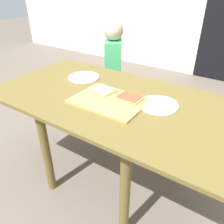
% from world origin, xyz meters
% --- Properties ---
extents(ground_plane, '(16.00, 16.00, 0.00)m').
position_xyz_m(ground_plane, '(0.00, 0.00, 0.00)').
color(ground_plane, '#685C51').
extents(dining_table, '(1.48, 0.81, 0.70)m').
position_xyz_m(dining_table, '(0.00, 0.00, 0.60)').
color(dining_table, brown).
rests_on(dining_table, ground).
extents(cutting_board, '(0.41, 0.30, 0.01)m').
position_xyz_m(cutting_board, '(0.04, -0.06, 0.71)').
color(cutting_board, tan).
rests_on(cutting_board, dining_table).
extents(pizza_slice_far_left, '(0.16, 0.14, 0.02)m').
position_xyz_m(pizza_slice_far_left, '(-0.06, 0.01, 0.72)').
color(pizza_slice_far_left, '#E1B356').
rests_on(pizza_slice_far_left, cutting_board).
extents(pizza_slice_far_right, '(0.15, 0.12, 0.02)m').
position_xyz_m(pizza_slice_far_right, '(0.13, 0.02, 0.72)').
color(pizza_slice_far_right, '#E1B356').
rests_on(pizza_slice_far_right, cutting_board).
extents(plate_white_left, '(0.22, 0.22, 0.01)m').
position_xyz_m(plate_white_left, '(-0.32, 0.15, 0.71)').
color(plate_white_left, white).
rests_on(plate_white_left, dining_table).
extents(plate_white_right, '(0.22, 0.22, 0.01)m').
position_xyz_m(plate_white_right, '(0.30, 0.06, 0.71)').
color(plate_white_right, white).
rests_on(plate_white_right, dining_table).
extents(child_left, '(0.24, 0.28, 1.04)m').
position_xyz_m(child_left, '(-0.37, 0.61, 0.59)').
color(child_left, '#4B295E').
rests_on(child_left, ground).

